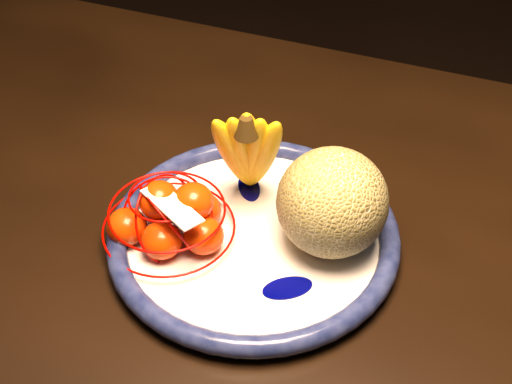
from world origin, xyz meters
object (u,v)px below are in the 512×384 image
(mandarin_bag, at_px, (171,217))
(banana_bunch, at_px, (248,149))
(cantaloupe, at_px, (332,202))
(dining_table, at_px, (104,240))
(fruit_bowl, at_px, (254,236))

(mandarin_bag, bearing_deg, banana_bunch, 50.16)
(cantaloupe, bearing_deg, mandarin_bag, -167.81)
(banana_bunch, distance_m, mandarin_bag, 0.11)
(dining_table, xyz_separation_m, banana_bunch, (0.18, 0.03, 0.16))
(dining_table, distance_m, fruit_bowl, 0.22)
(banana_bunch, height_order, mandarin_bag, banana_bunch)
(fruit_bowl, relative_size, banana_bunch, 2.15)
(cantaloupe, xyz_separation_m, mandarin_bag, (-0.17, -0.04, -0.03))
(fruit_bowl, relative_size, cantaloupe, 2.73)
(dining_table, distance_m, banana_bunch, 0.25)
(mandarin_bag, bearing_deg, dining_table, 158.32)
(fruit_bowl, distance_m, cantaloupe, 0.10)
(dining_table, relative_size, fruit_bowl, 4.59)
(fruit_bowl, height_order, mandarin_bag, mandarin_bag)
(fruit_bowl, bearing_deg, cantaloupe, 9.82)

